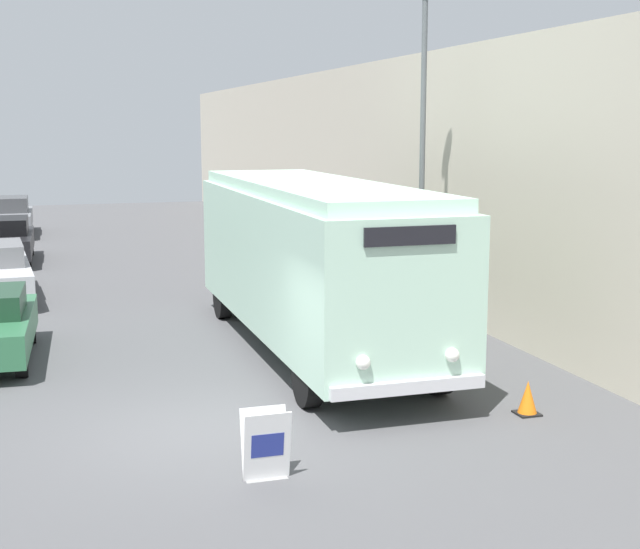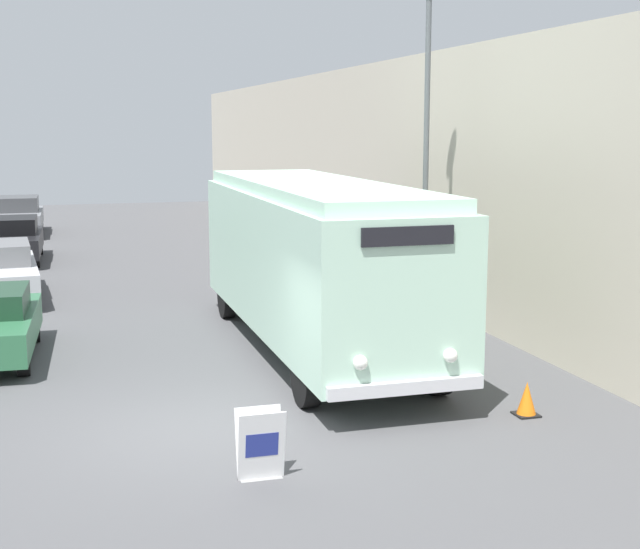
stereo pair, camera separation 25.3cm
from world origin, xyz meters
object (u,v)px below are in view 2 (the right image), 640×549
(sign_board, at_px, (260,445))
(streetlamp, at_px, (427,111))
(vintage_bus, at_px, (314,256))
(parked_car_distant, at_px, (19,215))
(parked_car_far, at_px, (14,239))
(traffic_cone, at_px, (527,399))

(sign_board, relative_size, streetlamp, 0.12)
(streetlamp, bearing_deg, vintage_bus, -157.12)
(vintage_bus, bearing_deg, parked_car_distant, 106.41)
(sign_board, height_order, parked_car_far, parked_car_far)
(parked_car_far, bearing_deg, traffic_cone, -65.19)
(vintage_bus, bearing_deg, traffic_cone, -67.50)
(streetlamp, bearing_deg, traffic_cone, -97.81)
(vintage_bus, xyz_separation_m, streetlamp, (2.87, 1.21, 2.87))
(vintage_bus, height_order, parked_car_distant, vintage_bus)
(streetlamp, distance_m, parked_car_far, 16.31)
(parked_car_distant, bearing_deg, traffic_cone, -71.88)
(vintage_bus, height_order, sign_board, vintage_bus)
(parked_car_far, bearing_deg, streetlamp, -53.38)
(vintage_bus, relative_size, parked_car_distant, 2.10)
(vintage_bus, bearing_deg, streetlamp, 22.88)
(sign_board, height_order, streetlamp, streetlamp)
(sign_board, distance_m, parked_car_far, 20.61)
(parked_car_far, height_order, traffic_cone, parked_car_far)
(sign_board, height_order, traffic_cone, sign_board)
(sign_board, xyz_separation_m, traffic_cone, (4.53, 1.28, -0.18))
(parked_car_distant, height_order, traffic_cone, parked_car_distant)
(streetlamp, xyz_separation_m, parked_car_distant, (-9.29, 20.59, -3.99))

